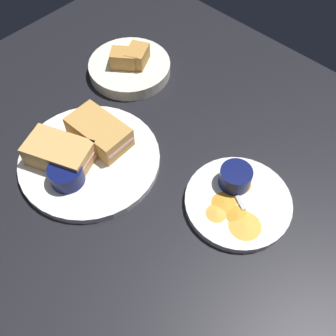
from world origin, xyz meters
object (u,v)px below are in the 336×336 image
object	(u,v)px
plate_chips_companion	(238,202)
sandwich_half_near	(101,131)
plate_sandwich_main	(90,160)
sandwich_half_far	(59,153)
spoon_by_dark_ramekin	(78,157)
spoon_by_gravy_ramekin	(229,180)
ramekin_dark_sauce	(66,174)
bread_basket_rear	(130,66)
ramekin_light_gravy	(236,177)

from	to	relation	value
plate_chips_companion	sandwich_half_near	bearing A→B (deg)	-165.70
plate_sandwich_main	plate_chips_companion	bearing A→B (deg)	24.39
sandwich_half_far	spoon_by_dark_ramekin	xyz separation A→B (cm)	(2.17, 2.59, -2.04)
spoon_by_dark_ramekin	spoon_by_gravy_ramekin	bearing A→B (deg)	32.75
ramekin_dark_sauce	plate_chips_companion	world-z (taller)	ramekin_dark_sauce
ramekin_dark_sauce	spoon_by_dark_ramekin	xyz separation A→B (cm)	(-2.65, 4.79, -1.71)
plate_sandwich_main	ramekin_dark_sauce	bearing A→B (deg)	-79.06
plate_sandwich_main	spoon_by_gravy_ramekin	size ratio (longest dim) A/B	3.10
plate_sandwich_main	bread_basket_rear	world-z (taller)	bread_basket_rear
bread_basket_rear	plate_chips_companion	bearing A→B (deg)	-15.43
sandwich_half_far	ramekin_dark_sauce	xyz separation A→B (cm)	(4.82, -2.20, -0.33)
plate_sandwich_main	sandwich_half_near	size ratio (longest dim) A/B	2.16
sandwich_half_near	spoon_by_dark_ramekin	world-z (taller)	sandwich_half_near
sandwich_half_near	spoon_by_gravy_ramekin	bearing A→B (deg)	20.44
plate_chips_companion	ramekin_light_gravy	xyz separation A→B (cm)	(-3.10, 2.58, 2.91)
spoon_by_gravy_ramekin	bread_basket_rear	xyz separation A→B (cm)	(-38.43, 9.62, 0.06)
plate_sandwich_main	plate_chips_companion	distance (cm)	31.52
ramekin_dark_sauce	sandwich_half_near	bearing A→B (deg)	105.06
plate_sandwich_main	sandwich_half_far	xyz separation A→B (cm)	(-3.57, -4.25, 3.20)
ramekin_dark_sauce	sandwich_half_far	bearing A→B (deg)	155.42
bread_basket_rear	spoon_by_dark_ramekin	bearing A→B (deg)	-64.92
sandwich_half_near	spoon_by_gravy_ramekin	distance (cm)	28.43
spoon_by_dark_ramekin	plate_chips_companion	distance (cm)	33.51
sandwich_half_far	ramekin_light_gravy	distance (cm)	35.28
spoon_by_dark_ramekin	plate_chips_companion	world-z (taller)	spoon_by_dark_ramekin
sandwich_half_far	spoon_by_gravy_ramekin	xyz separation A→B (cm)	(28.25, 19.36, -2.04)
plate_sandwich_main	bread_basket_rear	bearing A→B (deg)	119.07
spoon_by_dark_ramekin	spoon_by_gravy_ramekin	distance (cm)	31.01
plate_sandwich_main	spoon_by_dark_ramekin	bearing A→B (deg)	-130.16
sandwich_half_near	ramekin_dark_sauce	distance (cm)	12.08
sandwich_half_far	ramekin_dark_sauce	size ratio (longest dim) A/B	2.18
sandwich_half_far	plate_chips_companion	xyz separation A→B (cm)	(32.27, 17.26, -3.20)
spoon_by_dark_ramekin	ramekin_light_gravy	distance (cm)	32.09
sandwich_half_near	bread_basket_rear	distance (cm)	22.93
sandwich_half_far	bread_basket_rear	xyz separation A→B (cm)	(-10.18, 28.98, -1.98)
ramekin_light_gravy	sandwich_half_near	bearing A→B (deg)	-159.32
plate_sandwich_main	ramekin_light_gravy	xyz separation A→B (cm)	(25.60, 15.60, 2.91)
sandwich_half_far	bread_basket_rear	size ratio (longest dim) A/B	0.75
spoon_by_gravy_ramekin	bread_basket_rear	bearing A→B (deg)	165.95
ramekin_dark_sauce	ramekin_light_gravy	distance (cm)	32.85
ramekin_light_gravy	bread_basket_rear	xyz separation A→B (cm)	(-39.36, 9.14, -1.69)
ramekin_dark_sauce	spoon_by_dark_ramekin	distance (cm)	5.73
ramekin_dark_sauce	plate_sandwich_main	bearing A→B (deg)	100.94
plate_sandwich_main	bread_basket_rear	distance (cm)	28.33
plate_sandwich_main	sandwich_half_near	xyz separation A→B (cm)	(-1.89, 5.21, 3.20)
sandwich_half_near	spoon_by_gravy_ramekin	size ratio (longest dim) A/B	1.43
sandwich_half_far	ramekin_light_gravy	xyz separation A→B (cm)	(29.17, 19.84, -0.29)
bread_basket_rear	ramekin_dark_sauce	bearing A→B (deg)	-64.31
sandwich_half_near	ramekin_light_gravy	bearing A→B (deg)	20.68
sandwich_half_near	spoon_by_gravy_ramekin	world-z (taller)	sandwich_half_near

